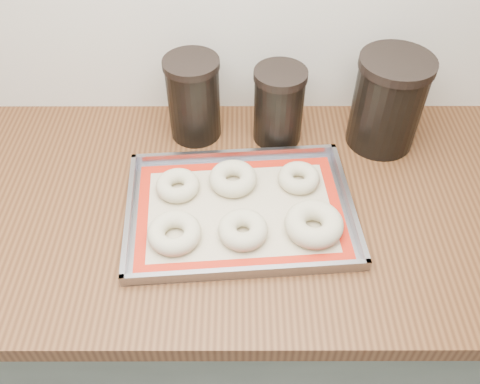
{
  "coord_description": "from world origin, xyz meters",
  "views": [
    {
      "loc": [
        -0.14,
        0.95,
        1.69
      ],
      "look_at": [
        -0.14,
        1.64,
        0.96
      ],
      "focal_mm": 38.0,
      "sensor_mm": 36.0,
      "label": 1
    }
  ],
  "objects_px": {
    "baking_tray": "(240,210)",
    "bagel_back_right": "(299,178)",
    "canister_right": "(388,102)",
    "bagel_back_mid": "(233,178)",
    "bagel_back_left": "(178,185)",
    "canister_mid": "(279,105)",
    "bagel_front_right": "(314,224)",
    "bagel_front_mid": "(243,230)",
    "bagel_front_left": "(174,233)",
    "canister_left": "(194,98)"
  },
  "relations": [
    {
      "from": "baking_tray",
      "to": "bagel_front_left",
      "type": "xyz_separation_m",
      "value": [
        -0.13,
        -0.07,
        0.02
      ]
    },
    {
      "from": "bagel_front_mid",
      "to": "canister_left",
      "type": "bearing_deg",
      "value": 108.96
    },
    {
      "from": "bagel_front_left",
      "to": "bagel_front_mid",
      "type": "relative_size",
      "value": 1.07
    },
    {
      "from": "bagel_front_mid",
      "to": "canister_mid",
      "type": "height_order",
      "value": "canister_mid"
    },
    {
      "from": "bagel_back_left",
      "to": "canister_mid",
      "type": "height_order",
      "value": "canister_mid"
    },
    {
      "from": "bagel_back_mid",
      "to": "bagel_back_right",
      "type": "xyz_separation_m",
      "value": [
        0.14,
        0.0,
        -0.0
      ]
    },
    {
      "from": "bagel_back_left",
      "to": "bagel_back_right",
      "type": "distance_m",
      "value": 0.26
    },
    {
      "from": "baking_tray",
      "to": "canister_right",
      "type": "relative_size",
      "value": 2.21
    },
    {
      "from": "bagel_front_right",
      "to": "baking_tray",
      "type": "bearing_deg",
      "value": 159.53
    },
    {
      "from": "canister_mid",
      "to": "bagel_front_right",
      "type": "bearing_deg",
      "value": -79.09
    },
    {
      "from": "baking_tray",
      "to": "bagel_back_left",
      "type": "distance_m",
      "value": 0.14
    },
    {
      "from": "canister_right",
      "to": "bagel_back_right",
      "type": "bearing_deg",
      "value": -143.64
    },
    {
      "from": "baking_tray",
      "to": "canister_left",
      "type": "relative_size",
      "value": 2.43
    },
    {
      "from": "baking_tray",
      "to": "bagel_back_left",
      "type": "bearing_deg",
      "value": 156.9
    },
    {
      "from": "bagel_back_right",
      "to": "canister_right",
      "type": "bearing_deg",
      "value": 36.36
    },
    {
      "from": "baking_tray",
      "to": "bagel_back_right",
      "type": "distance_m",
      "value": 0.15
    },
    {
      "from": "canister_left",
      "to": "baking_tray",
      "type": "bearing_deg",
      "value": -67.71
    },
    {
      "from": "bagel_front_left",
      "to": "bagel_back_left",
      "type": "height_order",
      "value": "bagel_front_left"
    },
    {
      "from": "bagel_front_right",
      "to": "canister_right",
      "type": "relative_size",
      "value": 0.53
    },
    {
      "from": "bagel_front_right",
      "to": "bagel_back_right",
      "type": "distance_m",
      "value": 0.13
    },
    {
      "from": "bagel_back_left",
      "to": "canister_right",
      "type": "relative_size",
      "value": 0.42
    },
    {
      "from": "bagel_front_left",
      "to": "bagel_back_mid",
      "type": "distance_m",
      "value": 0.19
    },
    {
      "from": "bagel_front_right",
      "to": "bagel_back_left",
      "type": "height_order",
      "value": "bagel_front_right"
    },
    {
      "from": "baking_tray",
      "to": "bagel_front_left",
      "type": "relative_size",
      "value": 4.59
    },
    {
      "from": "bagel_back_left",
      "to": "bagel_back_right",
      "type": "height_order",
      "value": "same"
    },
    {
      "from": "bagel_back_right",
      "to": "bagel_back_left",
      "type": "bearing_deg",
      "value": -174.94
    },
    {
      "from": "bagel_back_mid",
      "to": "bagel_front_mid",
      "type": "bearing_deg",
      "value": -81.68
    },
    {
      "from": "bagel_front_mid",
      "to": "canister_mid",
      "type": "bearing_deg",
      "value": 74.99
    },
    {
      "from": "baking_tray",
      "to": "bagel_back_mid",
      "type": "bearing_deg",
      "value": 101.22
    },
    {
      "from": "bagel_back_left",
      "to": "bagel_back_mid",
      "type": "bearing_deg",
      "value": 9.44
    },
    {
      "from": "bagel_front_right",
      "to": "bagel_back_left",
      "type": "xyz_separation_m",
      "value": [
        -0.28,
        0.11,
        -0.0
      ]
    },
    {
      "from": "canister_right",
      "to": "canister_mid",
      "type": "bearing_deg",
      "value": 177.01
    },
    {
      "from": "bagel_front_right",
      "to": "canister_mid",
      "type": "distance_m",
      "value": 0.31
    },
    {
      "from": "bagel_front_left",
      "to": "bagel_front_mid",
      "type": "distance_m",
      "value": 0.13
    },
    {
      "from": "bagel_back_right",
      "to": "canister_left",
      "type": "relative_size",
      "value": 0.45
    },
    {
      "from": "bagel_front_left",
      "to": "bagel_front_mid",
      "type": "bearing_deg",
      "value": 3.01
    },
    {
      "from": "baking_tray",
      "to": "bagel_back_right",
      "type": "xyz_separation_m",
      "value": [
        0.13,
        0.08,
        0.01
      ]
    },
    {
      "from": "bagel_front_left",
      "to": "canister_mid",
      "type": "relative_size",
      "value": 0.58
    },
    {
      "from": "canister_mid",
      "to": "canister_right",
      "type": "height_order",
      "value": "canister_right"
    },
    {
      "from": "bagel_back_mid",
      "to": "bagel_front_left",
      "type": "bearing_deg",
      "value": -127.03
    },
    {
      "from": "bagel_front_left",
      "to": "bagel_front_right",
      "type": "height_order",
      "value": "bagel_front_right"
    },
    {
      "from": "bagel_back_mid",
      "to": "canister_left",
      "type": "height_order",
      "value": "canister_left"
    },
    {
      "from": "bagel_front_right",
      "to": "bagel_back_mid",
      "type": "bearing_deg",
      "value": 140.95
    },
    {
      "from": "canister_right",
      "to": "bagel_front_right",
      "type": "bearing_deg",
      "value": -123.12
    },
    {
      "from": "baking_tray",
      "to": "bagel_back_right",
      "type": "height_order",
      "value": "bagel_back_right"
    },
    {
      "from": "bagel_front_right",
      "to": "canister_left",
      "type": "relative_size",
      "value": 0.58
    },
    {
      "from": "baking_tray",
      "to": "bagel_front_right",
      "type": "xyz_separation_m",
      "value": [
        0.14,
        -0.05,
        0.02
      ]
    },
    {
      "from": "bagel_front_left",
      "to": "bagel_back_right",
      "type": "distance_m",
      "value": 0.3
    },
    {
      "from": "canister_mid",
      "to": "canister_right",
      "type": "relative_size",
      "value": 0.83
    },
    {
      "from": "canister_left",
      "to": "canister_mid",
      "type": "xyz_separation_m",
      "value": [
        0.19,
        -0.02,
        -0.01
      ]
    }
  ]
}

